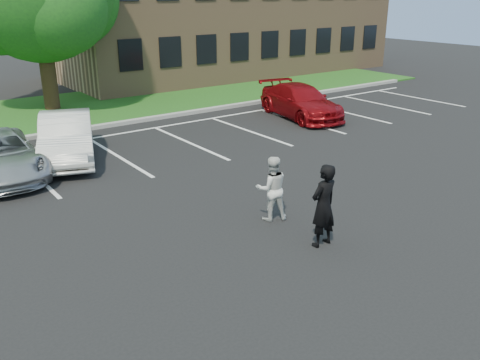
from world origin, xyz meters
The scene contains 9 objects.
ground_plane centered at (0.00, 0.00, 0.00)m, with size 90.00×90.00×0.00m, color black.
curb centered at (0.00, 12.00, 0.07)m, with size 40.00×0.30×0.15m, color gray.
grass_strip centered at (0.00, 16.00, 0.04)m, with size 44.00×8.00×0.08m, color #214B1A.
stall_lines centered at (1.40, 8.95, 0.01)m, with size 34.00×5.36×0.01m.
office_building centered at (14.00, 21.99, 4.16)m, with size 22.40×10.40×8.30m.
man_black_suit centered at (1.01, -0.66, 0.94)m, with size 0.68×0.45×1.88m, color black.
man_white_shirt centered at (0.98, 1.04, 0.81)m, with size 0.78×0.61×1.61m, color silver.
car_white_sedan centered at (-1.44, 8.66, 0.76)m, with size 1.62×4.64×1.53m, color silver.
car_red_compact centered at (8.89, 8.59, 0.70)m, with size 1.97×4.85×1.41m, color maroon.
Camera 1 is at (-6.38, -7.68, 5.27)m, focal length 38.00 mm.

